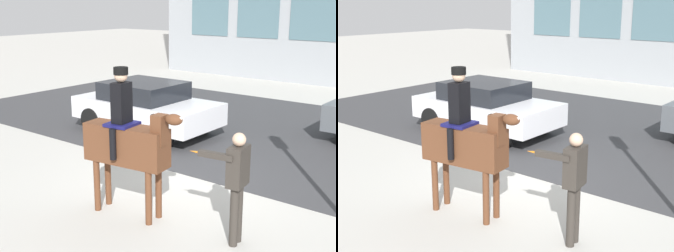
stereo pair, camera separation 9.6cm
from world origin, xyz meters
TOP-DOWN VIEW (x-y plane):
  - ground_plane at (0.00, 0.00)m, footprint 80.00×80.00m
  - road_surface at (0.00, 4.75)m, footprint 21.11×8.50m
  - mounted_horse_lead at (0.06, -1.60)m, footprint 1.89×0.65m
  - pedestrian_bystander at (2.01, -1.35)m, footprint 0.82×0.51m
  - street_car_near_lane at (-3.13, 2.51)m, footprint 4.00×2.06m

SIDE VIEW (x-z plane):
  - ground_plane at x=0.00m, z-range 0.00..0.00m
  - road_surface at x=0.00m, z-range 0.00..0.01m
  - street_car_near_lane at x=-3.13m, z-range 0.04..1.47m
  - pedestrian_bystander at x=2.01m, z-range 0.16..1.90m
  - mounted_horse_lead at x=0.06m, z-range 0.04..2.58m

